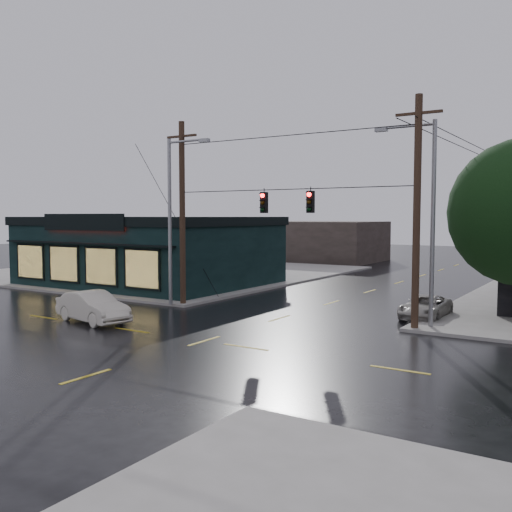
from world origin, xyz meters
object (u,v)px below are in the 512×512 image
Objects in this scene: utility_pole_nw at (183,306)px; suv_silver at (425,307)px; sedan_cream at (93,307)px; utility_pole_ne at (414,331)px.

suv_silver is (12.50, 3.36, 0.56)m from utility_pole_nw.
sedan_cream is (-0.43, -6.08, 0.72)m from utility_pole_nw.
utility_pole_ne is at bearing 0.00° from utility_pole_nw.
utility_pole_nw is at bearing -164.52° from suv_silver.
sedan_cream reaches higher than suv_silver.
sedan_cream is at bearing -155.66° from utility_pole_ne.
utility_pole_ne is at bearing -81.09° from suv_silver.
utility_pole_ne is 2.31× the size of sedan_cream.
utility_pole_nw is 6.14m from sedan_cream.
utility_pole_nw is 2.31× the size of sedan_cream.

